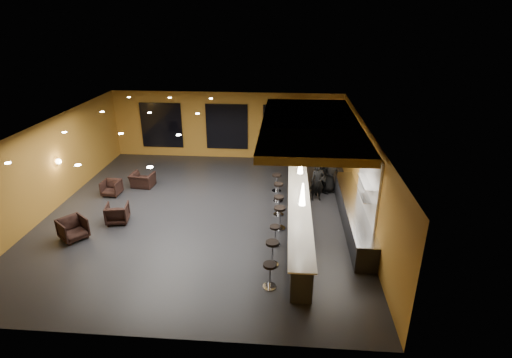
# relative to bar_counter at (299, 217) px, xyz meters

# --- Properties ---
(floor) EXTENTS (12.00, 13.00, 0.10)m
(floor) POSITION_rel_bar_counter_xyz_m (-3.65, 1.00, -0.55)
(floor) COLOR black
(floor) RESTS_ON ground
(ceiling) EXTENTS (12.00, 13.00, 0.10)m
(ceiling) POSITION_rel_bar_counter_xyz_m (-3.65, 1.00, 3.05)
(ceiling) COLOR black
(wall_back) EXTENTS (12.00, 0.10, 3.50)m
(wall_back) POSITION_rel_bar_counter_xyz_m (-3.65, 7.55, 1.25)
(wall_back) COLOR #A67125
(wall_back) RESTS_ON floor
(wall_front) EXTENTS (12.00, 0.10, 3.50)m
(wall_front) POSITION_rel_bar_counter_xyz_m (-3.65, -5.55, 1.25)
(wall_front) COLOR #A67125
(wall_front) RESTS_ON floor
(wall_left) EXTENTS (0.10, 13.00, 3.50)m
(wall_left) POSITION_rel_bar_counter_xyz_m (-9.70, 1.00, 1.25)
(wall_left) COLOR #A67125
(wall_left) RESTS_ON floor
(wall_right) EXTENTS (0.10, 13.00, 3.50)m
(wall_right) POSITION_rel_bar_counter_xyz_m (2.40, 1.00, 1.25)
(wall_right) COLOR #A67125
(wall_right) RESTS_ON floor
(wood_soffit) EXTENTS (3.60, 8.00, 0.28)m
(wood_soffit) POSITION_rel_bar_counter_xyz_m (0.35, 2.00, 2.86)
(wood_soffit) COLOR olive
(wood_soffit) RESTS_ON ceiling
(window_left) EXTENTS (2.20, 0.06, 2.40)m
(window_left) POSITION_rel_bar_counter_xyz_m (-7.15, 7.44, 1.20)
(window_left) COLOR black
(window_left) RESTS_ON wall_back
(window_center) EXTENTS (2.20, 0.06, 2.40)m
(window_center) POSITION_rel_bar_counter_xyz_m (-3.65, 7.44, 1.20)
(window_center) COLOR black
(window_center) RESTS_ON wall_back
(window_right) EXTENTS (2.20, 0.06, 2.40)m
(window_right) POSITION_rel_bar_counter_xyz_m (-0.65, 7.44, 1.20)
(window_right) COLOR black
(window_right) RESTS_ON wall_back
(tile_backsplash) EXTENTS (0.06, 3.20, 2.40)m
(tile_backsplash) POSITION_rel_bar_counter_xyz_m (2.31, 0.00, 1.50)
(tile_backsplash) COLOR white
(tile_backsplash) RESTS_ON wall_right
(bar_counter) EXTENTS (0.60, 8.00, 1.00)m
(bar_counter) POSITION_rel_bar_counter_xyz_m (0.00, 0.00, 0.00)
(bar_counter) COLOR black
(bar_counter) RESTS_ON floor
(bar_top) EXTENTS (0.78, 8.10, 0.05)m
(bar_top) POSITION_rel_bar_counter_xyz_m (0.00, 0.00, 0.52)
(bar_top) COLOR silver
(bar_top) RESTS_ON bar_counter
(prep_counter) EXTENTS (0.70, 6.00, 0.86)m
(prep_counter) POSITION_rel_bar_counter_xyz_m (2.00, 0.50, -0.07)
(prep_counter) COLOR black
(prep_counter) RESTS_ON floor
(prep_top) EXTENTS (0.72, 6.00, 0.03)m
(prep_top) POSITION_rel_bar_counter_xyz_m (2.00, 0.50, 0.39)
(prep_top) COLOR silver
(prep_top) RESTS_ON prep_counter
(wall_shelf_lower) EXTENTS (0.30, 1.50, 0.03)m
(wall_shelf_lower) POSITION_rel_bar_counter_xyz_m (2.17, -0.20, 1.10)
(wall_shelf_lower) COLOR silver
(wall_shelf_lower) RESTS_ON wall_right
(wall_shelf_upper) EXTENTS (0.30, 1.50, 0.03)m
(wall_shelf_upper) POSITION_rel_bar_counter_xyz_m (2.17, -0.20, 1.55)
(wall_shelf_upper) COLOR silver
(wall_shelf_upper) RESTS_ON wall_right
(column) EXTENTS (0.60, 0.60, 3.50)m
(column) POSITION_rel_bar_counter_xyz_m (0.00, 4.60, 1.25)
(column) COLOR #A59525
(column) RESTS_ON floor
(wall_sconce) EXTENTS (0.22, 0.22, 0.22)m
(wall_sconce) POSITION_rel_bar_counter_xyz_m (-9.53, 1.50, 1.30)
(wall_sconce) COLOR #FFE5B2
(wall_sconce) RESTS_ON wall_left
(pendant_0) EXTENTS (0.20, 0.20, 0.70)m
(pendant_0) POSITION_rel_bar_counter_xyz_m (0.00, -2.00, 1.85)
(pendant_0) COLOR white
(pendant_0) RESTS_ON wood_soffit
(pendant_1) EXTENTS (0.20, 0.20, 0.70)m
(pendant_1) POSITION_rel_bar_counter_xyz_m (0.00, 0.50, 1.85)
(pendant_1) COLOR white
(pendant_1) RESTS_ON wood_soffit
(pendant_2) EXTENTS (0.20, 0.20, 0.70)m
(pendant_2) POSITION_rel_bar_counter_xyz_m (0.00, 3.00, 1.85)
(pendant_2) COLOR white
(pendant_2) RESTS_ON wood_soffit
(staff_a) EXTENTS (0.66, 0.50, 1.63)m
(staff_a) POSITION_rel_bar_counter_xyz_m (0.81, 2.54, 0.32)
(staff_a) COLOR black
(staff_a) RESTS_ON floor
(staff_b) EXTENTS (0.95, 0.85, 1.61)m
(staff_b) POSITION_rel_bar_counter_xyz_m (1.14, 3.05, 0.30)
(staff_b) COLOR black
(staff_b) RESTS_ON floor
(staff_c) EXTENTS (1.06, 0.89, 1.85)m
(staff_c) POSITION_rel_bar_counter_xyz_m (1.38, 3.40, 0.42)
(staff_c) COLOR black
(staff_c) RESTS_ON floor
(armchair_a) EXTENTS (1.17, 1.17, 0.77)m
(armchair_a) POSITION_rel_bar_counter_xyz_m (-7.78, -1.23, -0.12)
(armchair_a) COLOR black
(armchair_a) RESTS_ON floor
(armchair_b) EXTENTS (0.92, 0.93, 0.73)m
(armchair_b) POSITION_rel_bar_counter_xyz_m (-6.73, 0.04, -0.14)
(armchair_b) COLOR black
(armchair_b) RESTS_ON floor
(armchair_c) EXTENTS (0.76, 0.78, 0.67)m
(armchair_c) POSITION_rel_bar_counter_xyz_m (-7.92, 2.32, -0.16)
(armchair_c) COLOR black
(armchair_c) RESTS_ON floor
(armchair_d) EXTENTS (1.06, 0.95, 0.63)m
(armchair_d) POSITION_rel_bar_counter_xyz_m (-6.90, 3.28, -0.18)
(armchair_d) COLOR black
(armchair_d) RESTS_ON floor
(bar_stool_0) EXTENTS (0.40, 0.40, 0.80)m
(bar_stool_0) POSITION_rel_bar_counter_xyz_m (-0.88, -3.35, 0.01)
(bar_stool_0) COLOR silver
(bar_stool_0) RESTS_ON floor
(bar_stool_1) EXTENTS (0.43, 0.43, 0.84)m
(bar_stool_1) POSITION_rel_bar_counter_xyz_m (-0.86, -2.26, 0.04)
(bar_stool_1) COLOR silver
(bar_stool_1) RESTS_ON floor
(bar_stool_2) EXTENTS (0.37, 0.37, 0.72)m
(bar_stool_2) POSITION_rel_bar_counter_xyz_m (-0.81, -1.09, -0.04)
(bar_stool_2) COLOR silver
(bar_stool_2) RESTS_ON floor
(bar_stool_3) EXTENTS (0.44, 0.44, 0.86)m
(bar_stool_3) POSITION_rel_bar_counter_xyz_m (-0.68, 0.02, 0.05)
(bar_stool_3) COLOR silver
(bar_stool_3) RESTS_ON floor
(bar_stool_4) EXTENTS (0.40, 0.40, 0.79)m
(bar_stool_4) POSITION_rel_bar_counter_xyz_m (-0.74, 1.07, 0.01)
(bar_stool_4) COLOR silver
(bar_stool_4) RESTS_ON floor
(bar_stool_5) EXTENTS (0.40, 0.40, 0.80)m
(bar_stool_5) POSITION_rel_bar_counter_xyz_m (-0.78, 2.28, 0.01)
(bar_stool_5) COLOR silver
(bar_stool_5) RESTS_ON floor
(bar_stool_6) EXTENTS (0.40, 0.40, 0.80)m
(bar_stool_6) POSITION_rel_bar_counter_xyz_m (-0.89, 3.26, 0.01)
(bar_stool_6) COLOR silver
(bar_stool_6) RESTS_ON floor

